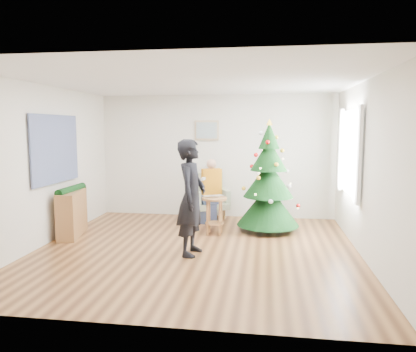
% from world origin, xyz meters
% --- Properties ---
extents(floor, '(5.00, 5.00, 0.00)m').
position_xyz_m(floor, '(0.00, 0.00, 0.00)').
color(floor, brown).
rests_on(floor, ground).
extents(ceiling, '(5.00, 5.00, 0.00)m').
position_xyz_m(ceiling, '(0.00, 0.00, 2.60)').
color(ceiling, white).
rests_on(ceiling, wall_back).
extents(wall_back, '(5.00, 0.00, 5.00)m').
position_xyz_m(wall_back, '(0.00, 2.50, 1.30)').
color(wall_back, silver).
rests_on(wall_back, floor).
extents(wall_front, '(5.00, 0.00, 5.00)m').
position_xyz_m(wall_front, '(0.00, -2.50, 1.30)').
color(wall_front, silver).
rests_on(wall_front, floor).
extents(wall_left, '(0.00, 5.00, 5.00)m').
position_xyz_m(wall_left, '(-2.50, 0.00, 1.30)').
color(wall_left, silver).
rests_on(wall_left, floor).
extents(wall_right, '(0.00, 5.00, 5.00)m').
position_xyz_m(wall_right, '(2.50, 0.00, 1.30)').
color(wall_right, silver).
rests_on(wall_right, floor).
extents(window_panel, '(0.04, 1.30, 1.40)m').
position_xyz_m(window_panel, '(2.47, 1.00, 1.50)').
color(window_panel, white).
rests_on(window_panel, wall_right).
extents(curtains, '(0.05, 1.75, 1.50)m').
position_xyz_m(curtains, '(2.44, 1.00, 1.50)').
color(curtains, white).
rests_on(curtains, wall_right).
extents(christmas_tree, '(1.15, 1.15, 2.08)m').
position_xyz_m(christmas_tree, '(1.11, 1.37, 0.93)').
color(christmas_tree, '#3F2816').
rests_on(christmas_tree, floor).
extents(stool, '(0.45, 0.45, 0.67)m').
position_xyz_m(stool, '(0.16, 0.98, 0.34)').
color(stool, brown).
rests_on(stool, floor).
extents(laptop, '(0.44, 0.39, 0.03)m').
position_xyz_m(laptop, '(0.16, 0.98, 0.68)').
color(laptop, silver).
rests_on(laptop, stool).
extents(armchair, '(0.85, 0.84, 0.97)m').
position_xyz_m(armchair, '(-0.07, 2.06, 0.35)').
color(armchair, '#9FAC8B').
rests_on(armchair, floor).
extents(seated_person, '(0.49, 0.63, 1.27)m').
position_xyz_m(seated_person, '(-0.05, 2.01, 0.65)').
color(seated_person, navy).
rests_on(seated_person, armchair).
extents(standing_man, '(0.48, 0.68, 1.74)m').
position_xyz_m(standing_man, '(-0.03, -0.22, 0.87)').
color(standing_man, black).
rests_on(standing_man, floor).
extents(game_controller, '(0.05, 0.13, 0.04)m').
position_xyz_m(game_controller, '(0.16, -0.25, 1.16)').
color(game_controller, white).
rests_on(game_controller, standing_man).
extents(console, '(0.50, 1.04, 0.80)m').
position_xyz_m(console, '(-2.33, 0.53, 0.40)').
color(console, brown).
rests_on(console, floor).
extents(garland, '(0.14, 0.90, 0.14)m').
position_xyz_m(garland, '(-2.33, 0.53, 0.82)').
color(garland, black).
rests_on(garland, console).
extents(tapestry, '(0.03, 1.50, 1.15)m').
position_xyz_m(tapestry, '(-2.46, 0.30, 1.55)').
color(tapestry, black).
rests_on(tapestry, wall_left).
extents(framed_picture, '(0.52, 0.05, 0.42)m').
position_xyz_m(framed_picture, '(-0.20, 2.46, 1.85)').
color(framed_picture, tan).
rests_on(framed_picture, wall_back).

